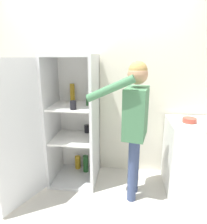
{
  "coord_description": "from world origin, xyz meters",
  "views": [
    {
      "loc": [
        0.43,
        -1.78,
        1.65
      ],
      "look_at": [
        0.13,
        0.63,
        0.98
      ],
      "focal_mm": 32.0,
      "sensor_mm": 36.0,
      "label": 1
    }
  ],
  "objects": [
    {
      "name": "bowl",
      "position": [
        1.16,
        0.6,
        0.92
      ],
      "size": [
        0.16,
        0.16,
        0.06
      ],
      "color": "#B24738",
      "rests_on": "counter"
    },
    {
      "name": "wall_back",
      "position": [
        0.0,
        0.98,
        1.27
      ],
      "size": [
        7.0,
        0.06,
        2.55
      ],
      "color": "silver",
      "rests_on": "ground_plane"
    },
    {
      "name": "person",
      "position": [
        0.51,
        0.36,
        1.03
      ],
      "size": [
        0.68,
        0.53,
        1.61
      ],
      "color": "#384770",
      "rests_on": "ground_plane"
    },
    {
      "name": "refrigerator",
      "position": [
        -0.37,
        0.55,
        0.83
      ],
      "size": [
        0.9,
        1.16,
        1.68
      ],
      "color": "silver",
      "rests_on": "ground_plane"
    },
    {
      "name": "counter",
      "position": [
        1.26,
        0.62,
        0.45
      ],
      "size": [
        0.65,
        0.62,
        0.89
      ],
      "color": "white",
      "rests_on": "ground_plane"
    },
    {
      "name": "ground_plane",
      "position": [
        0.0,
        0.0,
        0.0
      ],
      "size": [
        12.0,
        12.0,
        0.0
      ],
      "primitive_type": "plane",
      "color": "beige"
    }
  ]
}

